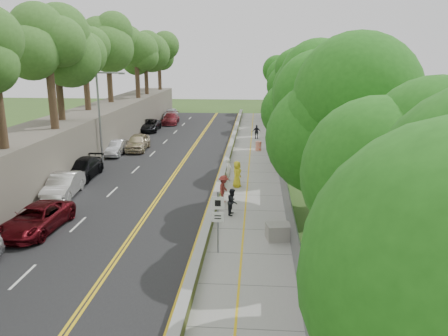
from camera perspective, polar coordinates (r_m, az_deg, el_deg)
The scene contains 25 objects.
ground at distance 24.48m, azimuth -2.62°, elevation -7.93°, with size 140.00×140.00×0.00m, color #33511E.
road at distance 39.44m, azimuth -7.80°, elevation 0.81°, with size 11.20×66.00×0.04m, color black.
sidewalk at distance 38.57m, azimuth 3.83°, elevation 0.61°, with size 4.20×66.00×0.05m, color gray.
jersey_barrier at distance 38.59m, azimuth 0.42°, elevation 1.07°, with size 0.42×66.00×0.60m, color #A9C22C.
rock_embankment at distance 41.48m, azimuth -18.92°, elevation 3.64°, with size 5.00×66.00×4.00m, color #595147.
chainlink_fence at distance 38.39m, azimuth 6.99°, elevation 1.96°, with size 0.04×66.00×2.00m, color slate.
trees_embankment at distance 40.63m, azimuth -19.28°, elevation 15.48°, with size 6.40×66.00×13.00m, color #3F7529, non-canonical shape.
trees_fenceside at distance 37.72m, azimuth 10.91°, elevation 10.80°, with size 7.00×66.00×14.00m, color #29771C, non-canonical shape.
streetlight at distance 39.05m, azimuth -15.68°, elevation 7.17°, with size 2.52×0.22×8.00m.
signpost at distance 20.86m, azimuth -0.80°, elevation -6.24°, with size 0.62×0.09×3.10m.
construction_barrel at distance 43.48m, azimuth 4.51°, elevation 2.88°, with size 0.57×0.57×0.93m, color #F33206.
concrete_block at distance 23.05m, azimuth 7.15°, elevation -8.27°, with size 1.25×0.94×0.83m, color gray.
car_1 at distance 31.28m, azimuth -20.26°, elevation -2.16°, with size 1.67×4.78×1.57m, color silver.
car_2 at distance 25.87m, azimuth -23.28°, elevation -6.12°, with size 2.35×5.10×1.42m, color #530B11.
car_3 at distance 35.50m, azimuth -18.00°, elevation -0.08°, with size 2.09×5.15×1.49m, color black.
car_4 at distance 44.34m, azimuth -11.20°, elevation 3.32°, with size 1.91×4.75×1.62m, color #C4B28D.
car_5 at distance 42.84m, azimuth -14.00°, elevation 2.60°, with size 1.46×4.18×1.38m, color silver.
car_6 at distance 55.23m, azimuth -9.80°, elevation 5.53°, with size 2.42×5.24×1.46m, color black.
car_7 at distance 60.55m, azimuth -6.98°, elevation 6.43°, with size 2.05×5.03×1.46m, color maroon.
car_8 at distance 65.00m, azimuth -6.98°, elevation 7.05°, with size 1.86×4.61×1.57m, color silver.
painter_0 at distance 31.44m, azimuth 1.71°, elevation -0.79°, with size 0.94×0.61×1.92m, color yellow.
painter_1 at distance 32.93m, azimuth 0.61°, elevation -0.23°, with size 0.63×0.41×1.73m, color white.
painter_2 at distance 26.13m, azimuth 1.12°, elevation -4.41°, with size 0.78×0.61×1.61m, color black.
painter_3 at distance 28.17m, azimuth -0.06°, elevation -2.76°, with size 1.17×0.67×1.81m, color maroon.
person_far at distance 49.50m, azimuth 4.29°, elevation 4.72°, with size 0.92×0.38×1.57m, color black.
Camera 1 is at (2.82, -22.40, 9.44)m, focal length 35.00 mm.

